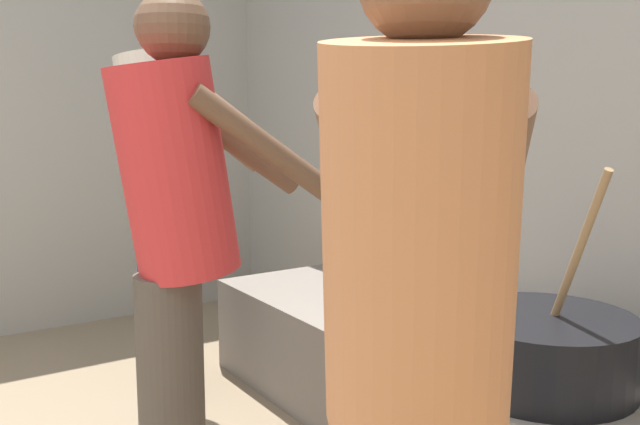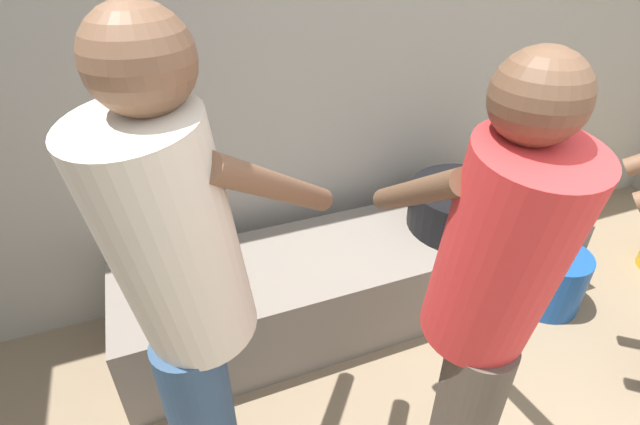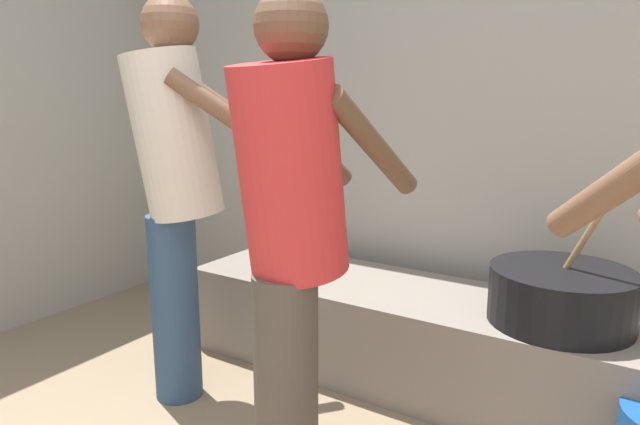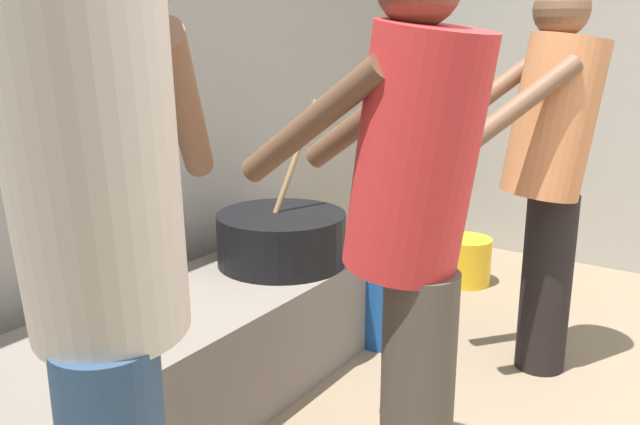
{
  "view_description": "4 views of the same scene",
  "coord_description": "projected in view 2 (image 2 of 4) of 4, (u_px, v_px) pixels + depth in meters",
  "views": [
    {
      "loc": [
        1.68,
        0.15,
        1.25
      ],
      "look_at": [
        -0.11,
        1.32,
        0.92
      ],
      "focal_mm": 39.43,
      "sensor_mm": 36.0,
      "label": 1
    },
    {
      "loc": [
        -1.0,
        0.2,
        1.8
      ],
      "look_at": [
        -0.54,
        1.39,
        0.97
      ],
      "focal_mm": 26.38,
      "sensor_mm": 36.0,
      "label": 2
    },
    {
      "loc": [
        0.7,
        -0.39,
        1.27
      ],
      "look_at": [
        -0.52,
        1.5,
        0.81
      ],
      "focal_mm": 31.08,
      "sensor_mm": 36.0,
      "label": 3
    },
    {
      "loc": [
        -1.75,
        0.2,
        1.35
      ],
      "look_at": [
        -0.33,
        1.13,
        0.9
      ],
      "focal_mm": 37.63,
      "sensor_mm": 36.0,
      "label": 4
    }
  ],
  "objects": [
    {
      "name": "cook_in_red_shirt",
      "position": [
        487.0,
        301.0,
        1.28
      ],
      "size": [
        0.39,
        0.69,
        1.58
      ],
      "color": "#4C4238",
      "rests_on": "ground_plane"
    },
    {
      "name": "bucket_blue_plastic",
      "position": [
        550.0,
        278.0,
        2.47
      ],
      "size": [
        0.35,
        0.35,
        0.32
      ],
      "primitive_type": "cylinder",
      "color": "#194C99",
      "rests_on": "ground_plane"
    },
    {
      "name": "cook_in_cream_shirt",
      "position": [
        186.0,
        294.0,
        1.22
      ],
      "size": [
        0.74,
        0.67,
        1.67
      ],
      "color": "navy",
      "rests_on": "ground_plane"
    },
    {
      "name": "block_enclosure_rear",
      "position": [
        352.0,
        61.0,
        2.33
      ],
      "size": [
        5.13,
        0.2,
        2.31
      ],
      "primitive_type": "cube",
      "color": "#9E998E",
      "rests_on": "ground_plane"
    },
    {
      "name": "hearth_ledge",
      "position": [
        361.0,
        277.0,
        2.4
      ],
      "size": [
        2.35,
        0.6,
        0.43
      ],
      "primitive_type": "cube",
      "color": "slate",
      "rests_on": "ground_plane"
    },
    {
      "name": "cooking_pot_main",
      "position": [
        462.0,
        207.0,
        2.36
      ],
      "size": [
        0.53,
        0.53,
        0.67
      ],
      "color": "black",
      "rests_on": "hearth_ledge"
    }
  ]
}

